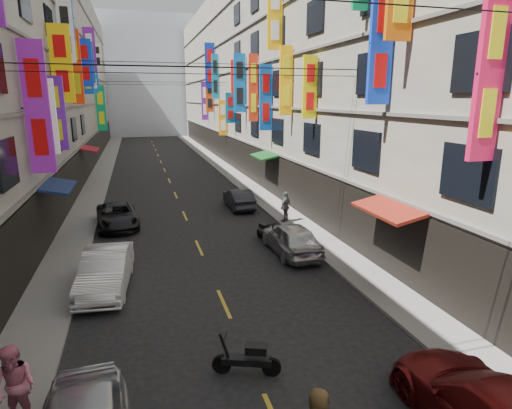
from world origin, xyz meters
TOP-DOWN VIEW (x-y plane):
  - sidewalk_left at (-6.00, 42.00)m, footprint 2.00×90.00m
  - sidewalk_right at (6.00, 42.00)m, footprint 2.00×90.00m
  - building_row_left at (-11.99, 42.00)m, footprint 10.14×90.00m
  - building_row_right at (11.99, 42.00)m, footprint 10.14×90.00m
  - haze_block at (0.00, 92.00)m, footprint 18.00×8.00m
  - shop_signage at (-0.10, 35.50)m, footprint 14.00×55.00m
  - street_awnings at (-1.26, 26.00)m, footprint 13.99×35.20m
  - overhead_cables at (0.00, 30.00)m, footprint 14.00×38.04m
  - lane_markings at (0.00, 39.00)m, footprint 0.12×80.20m
  - scooter_crossing at (-0.19, 13.96)m, footprint 1.72×0.82m
  - scooter_far_right at (3.39, 24.03)m, footprint 0.67×1.78m
  - car_left_mid at (-4.00, 20.37)m, footprint 2.02×4.72m
  - car_left_far at (-3.87, 28.70)m, footprint 2.54×4.77m
  - car_right_mid at (4.00, 22.08)m, footprint 1.84×4.38m
  - car_right_far at (3.63, 30.94)m, footprint 1.39×3.91m
  - pedestrian_lfar at (-5.40, 13.40)m, footprint 1.10×0.95m
  - pedestrian_rfar at (5.40, 26.81)m, footprint 1.15×1.12m

SIDE VIEW (x-z plane):
  - lane_markings at x=0.00m, z-range 0.00..0.01m
  - sidewalk_left at x=-6.00m, z-range 0.00..0.12m
  - sidewalk_right at x=6.00m, z-range 0.00..0.12m
  - scooter_crossing at x=-0.19m, z-range -0.13..1.01m
  - scooter_far_right at x=3.39m, z-range -0.13..1.01m
  - car_left_far at x=-3.87m, z-range 0.00..1.28m
  - car_right_far at x=3.63m, z-range 0.00..1.29m
  - car_right_mid at x=4.00m, z-range 0.00..1.48m
  - car_left_mid at x=-4.00m, z-range 0.00..1.51m
  - pedestrian_rfar at x=5.40m, z-range 0.12..1.87m
  - pedestrian_lfar at x=-5.40m, z-range 0.12..2.01m
  - street_awnings at x=-1.26m, z-range 2.80..3.20m
  - overhead_cables at x=0.00m, z-range 8.18..9.42m
  - shop_signage at x=-0.10m, z-range 3.09..14.90m
  - building_row_left at x=-11.99m, z-range -0.01..18.99m
  - building_row_right at x=11.99m, z-range -0.01..18.99m
  - haze_block at x=0.00m, z-range 0.00..22.00m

